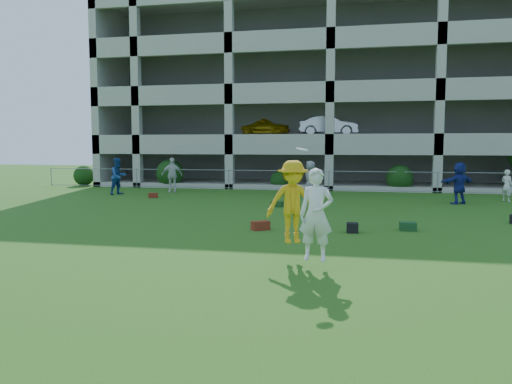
% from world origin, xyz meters
% --- Properties ---
extents(ground, '(100.00, 100.00, 0.00)m').
position_xyz_m(ground, '(0.00, 0.00, 0.00)').
color(ground, '#235114').
rests_on(ground, ground).
extents(bystander_a, '(1.12, 1.20, 1.98)m').
position_xyz_m(bystander_a, '(-11.00, 14.65, 0.99)').
color(bystander_a, navy).
rests_on(bystander_a, ground).
extents(bystander_b, '(1.24, 0.80, 1.95)m').
position_xyz_m(bystander_b, '(-8.65, 16.47, 0.98)').
color(bystander_b, silver).
rests_on(bystander_b, ground).
extents(bystander_c, '(0.67, 0.95, 1.83)m').
position_xyz_m(bystander_c, '(-0.81, 16.27, 0.92)').
color(bystander_c, gray).
rests_on(bystander_c, ground).
extents(bystander_d, '(1.76, 1.46, 1.89)m').
position_xyz_m(bystander_d, '(6.16, 13.74, 0.95)').
color(bystander_d, navy).
rests_on(bystander_d, ground).
extents(bystander_e, '(0.63, 0.65, 1.51)m').
position_xyz_m(bystander_e, '(8.59, 15.35, 0.76)').
color(bystander_e, silver).
rests_on(bystander_e, ground).
extents(bag_red_a, '(0.62, 0.57, 0.28)m').
position_xyz_m(bag_red_a, '(-1.27, 5.09, 0.14)').
color(bag_red_a, '#57190F').
rests_on(bag_red_a, ground).
extents(bag_green_c, '(0.51, 0.37, 0.26)m').
position_xyz_m(bag_green_c, '(3.25, 5.95, 0.13)').
color(bag_green_c, '#143720').
rests_on(bag_green_c, ground).
extents(crate_d, '(0.36, 0.36, 0.30)m').
position_xyz_m(crate_d, '(1.56, 5.21, 0.15)').
color(crate_d, black).
rests_on(crate_d, ground).
extents(bag_red_f, '(0.51, 0.39, 0.24)m').
position_xyz_m(bag_red_f, '(-8.47, 13.39, 0.12)').
color(bag_red_f, '#52130E').
rests_on(bag_red_f, ground).
extents(bag_green_g, '(0.55, 0.40, 0.25)m').
position_xyz_m(bag_green_g, '(-1.72, 11.01, 0.12)').
color(bag_green_g, '#173D16').
rests_on(bag_green_g, ground).
extents(frisbee_contest, '(1.68, 1.53, 2.42)m').
position_xyz_m(frisbee_contest, '(0.43, 1.00, 1.31)').
color(frisbee_contest, gold).
rests_on(frisbee_contest, ground).
extents(parking_garage, '(30.00, 14.00, 12.00)m').
position_xyz_m(parking_garage, '(-0.01, 27.70, 6.01)').
color(parking_garage, '#9E998C').
rests_on(parking_garage, ground).
extents(fence, '(36.06, 0.06, 1.20)m').
position_xyz_m(fence, '(0.00, 19.00, 0.61)').
color(fence, gray).
rests_on(fence, ground).
extents(shrub_row, '(34.38, 2.52, 3.50)m').
position_xyz_m(shrub_row, '(4.59, 19.70, 1.51)').
color(shrub_row, '#163D11').
rests_on(shrub_row, ground).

